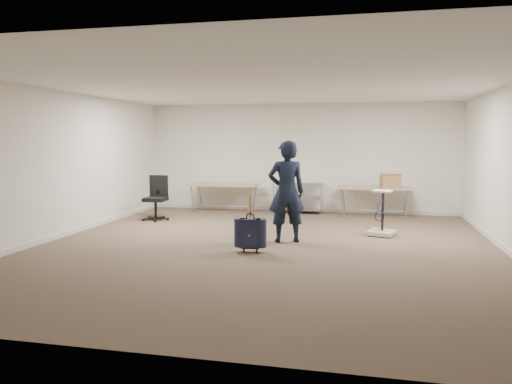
# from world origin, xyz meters

# --- Properties ---
(ground) EXTENTS (9.00, 9.00, 0.00)m
(ground) POSITION_xyz_m (0.00, 0.00, 0.00)
(ground) COLOR #4C3F2E
(ground) RESTS_ON ground
(room_shell) EXTENTS (8.00, 9.00, 9.00)m
(room_shell) POSITION_xyz_m (0.00, 1.38, 0.05)
(room_shell) COLOR silver
(room_shell) RESTS_ON ground
(folding_table_left) EXTENTS (1.80, 0.75, 0.73)m
(folding_table_left) POSITION_xyz_m (-1.90, 3.95, 0.68)
(folding_table_left) COLOR #9D8060
(folding_table_left) RESTS_ON ground
(folding_table_right) EXTENTS (1.80, 0.75, 0.73)m
(folding_table_right) POSITION_xyz_m (1.90, 3.95, 0.68)
(folding_table_right) COLOR #9D8060
(folding_table_right) RESTS_ON ground
(wire_shelf) EXTENTS (1.22, 0.47, 0.80)m
(wire_shelf) POSITION_xyz_m (0.00, 4.20, 0.44)
(wire_shelf) COLOR silver
(wire_shelf) RESTS_ON ground
(person) EXTENTS (0.79, 0.64, 1.86)m
(person) POSITION_xyz_m (0.29, 0.53, 0.93)
(person) COLOR black
(person) RESTS_ON ground
(suitcase) EXTENTS (0.36, 0.22, 0.95)m
(suitcase) POSITION_xyz_m (-0.16, -0.44, 0.32)
(suitcase) COLOR #161F32
(suitcase) RESTS_ON ground
(office_chair) EXTENTS (0.63, 0.63, 1.04)m
(office_chair) POSITION_xyz_m (-3.08, 2.36, 0.31)
(office_chair) COLOR black
(office_chair) RESTS_ON ground
(equipment_cart) EXTENTS (0.61, 0.61, 0.89)m
(equipment_cart) POSITION_xyz_m (2.02, 1.55, 0.23)
(equipment_cart) COLOR beige
(equipment_cart) RESTS_ON ground
(cardboard_box) EXTENTS (0.49, 0.41, 0.32)m
(cardboard_box) POSITION_xyz_m (2.26, 3.90, 0.89)
(cardboard_box) COLOR olive
(cardboard_box) RESTS_ON folding_table_right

